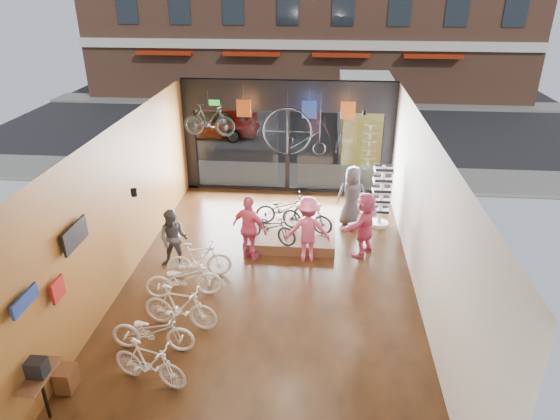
# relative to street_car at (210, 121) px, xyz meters

# --- Properties ---
(ground_plane) EXTENTS (7.00, 12.00, 0.04)m
(ground_plane) POSITION_rel_street_car_xyz_m (4.02, -12.00, -0.77)
(ground_plane) COLOR black
(ground_plane) RESTS_ON ground
(ceiling) EXTENTS (7.00, 12.00, 0.04)m
(ceiling) POSITION_rel_street_car_xyz_m (4.02, -12.00, 3.07)
(ceiling) COLOR black
(ceiling) RESTS_ON ground
(wall_left) EXTENTS (0.04, 12.00, 3.80)m
(wall_left) POSITION_rel_street_car_xyz_m (0.50, -12.00, 1.15)
(wall_left) COLOR #985823
(wall_left) RESTS_ON ground
(wall_right) EXTENTS (0.04, 12.00, 3.80)m
(wall_right) POSITION_rel_street_car_xyz_m (7.54, -12.00, 1.15)
(wall_right) COLOR beige
(wall_right) RESTS_ON ground
(storefront) EXTENTS (7.00, 0.26, 3.80)m
(storefront) POSITION_rel_street_car_xyz_m (4.02, -6.00, 1.15)
(storefront) COLOR black
(storefront) RESTS_ON ground
(exit_sign) EXTENTS (0.35, 0.06, 0.18)m
(exit_sign) POSITION_rel_street_car_xyz_m (1.62, -6.12, 2.30)
(exit_sign) COLOR #198C26
(exit_sign) RESTS_ON storefront
(street_road) EXTENTS (30.00, 18.00, 0.02)m
(street_road) POSITION_rel_street_car_xyz_m (4.02, 3.00, -0.76)
(street_road) COLOR black
(street_road) RESTS_ON ground
(sidewalk_near) EXTENTS (30.00, 2.40, 0.12)m
(sidewalk_near) POSITION_rel_street_car_xyz_m (4.02, -4.80, -0.69)
(sidewalk_near) COLOR slate
(sidewalk_near) RESTS_ON ground
(sidewalk_far) EXTENTS (30.00, 2.00, 0.12)m
(sidewalk_far) POSITION_rel_street_car_xyz_m (4.02, 7.00, -0.69)
(sidewalk_far) COLOR slate
(sidewalk_far) RESTS_ON ground
(street_car) EXTENTS (4.42, 1.78, 1.51)m
(street_car) POSITION_rel_street_car_xyz_m (0.00, 0.00, 0.00)
(street_car) COLOR gray
(street_car) RESTS_ON street_road
(box_truck) EXTENTS (2.31, 6.93, 2.73)m
(box_truck) POSITION_rel_street_car_xyz_m (7.03, -1.00, 0.61)
(box_truck) COLOR silver
(box_truck) RESTS_ON street_road
(floor_bike_1) EXTENTS (1.57, 0.82, 0.91)m
(floor_bike_1) POSITION_rel_street_car_xyz_m (2.21, -15.33, -0.30)
(floor_bike_1) COLOR silver
(floor_bike_1) RESTS_ON ground_plane
(floor_bike_2) EXTENTS (1.69, 0.60, 0.88)m
(floor_bike_2) POSITION_rel_street_car_xyz_m (1.98, -14.43, -0.31)
(floor_bike_2) COLOR silver
(floor_bike_2) RESTS_ON ground_plane
(floor_bike_3) EXTENTS (1.71, 0.72, 1.00)m
(floor_bike_3) POSITION_rel_street_car_xyz_m (2.34, -13.69, -0.25)
(floor_bike_3) COLOR silver
(floor_bike_3) RESTS_ON ground_plane
(floor_bike_4) EXTENTS (1.84, 0.97, 0.92)m
(floor_bike_4) POSITION_rel_street_car_xyz_m (2.11, -12.58, -0.29)
(floor_bike_4) COLOR silver
(floor_bike_4) RESTS_ON ground_plane
(floor_bike_5) EXTENTS (1.66, 0.78, 0.96)m
(floor_bike_5) POSITION_rel_street_car_xyz_m (2.27, -11.74, -0.27)
(floor_bike_5) COLOR silver
(floor_bike_5) RESTS_ON ground_plane
(display_platform) EXTENTS (2.40, 1.80, 0.30)m
(display_platform) POSITION_rel_street_car_xyz_m (4.43, -9.68, -0.60)
(display_platform) COLOR #51341D
(display_platform) RESTS_ON ground_plane
(display_bike_left) EXTENTS (1.72, 1.20, 0.86)m
(display_bike_left) POSITION_rel_street_car_xyz_m (3.86, -10.28, -0.02)
(display_bike_left) COLOR #1F2725
(display_bike_left) RESTS_ON display_platform
(display_bike_mid) EXTENTS (1.56, 0.90, 0.90)m
(display_bike_mid) POSITION_rel_street_car_xyz_m (4.84, -9.65, -0.00)
(display_bike_mid) COLOR #1F2725
(display_bike_mid) RESTS_ON display_platform
(display_bike_right) EXTENTS (1.72, 0.81, 0.87)m
(display_bike_right) POSITION_rel_street_car_xyz_m (4.17, -9.14, -0.02)
(display_bike_right) COLOR #1F2725
(display_bike_right) RESTS_ON display_platform
(customer_1) EXTENTS (0.77, 0.60, 1.58)m
(customer_1) POSITION_rel_street_car_xyz_m (1.54, -11.29, 0.03)
(customer_1) COLOR #3F3F44
(customer_1) RESTS_ON ground_plane
(customer_2) EXTENTS (1.13, 0.87, 1.78)m
(customer_2) POSITION_rel_street_car_xyz_m (3.40, -10.75, 0.14)
(customer_2) COLOR #CC4C72
(customer_2) RESTS_ON ground_plane
(customer_3) EXTENTS (1.22, 0.78, 1.80)m
(customer_3) POSITION_rel_street_car_xyz_m (4.90, -10.70, 0.15)
(customer_3) COLOR #CC4C72
(customer_3) RESTS_ON ground_plane
(customer_4) EXTENTS (0.94, 0.65, 1.84)m
(customer_4) POSITION_rel_street_car_xyz_m (6.12, -8.49, 0.16)
(customer_4) COLOR #3F3F44
(customer_4) RESTS_ON ground_plane
(customer_5) EXTENTS (1.33, 1.68, 1.78)m
(customer_5) POSITION_rel_street_car_xyz_m (6.37, -10.23, 0.14)
(customer_5) COLOR #CC4C72
(customer_5) RESTS_ON ground_plane
(sunglasses_rack) EXTENTS (0.63, 0.55, 1.89)m
(sunglasses_rack) POSITION_rel_street_car_xyz_m (6.97, -8.47, 0.19)
(sunglasses_rack) COLOR white
(sunglasses_rack) RESTS_ON ground_plane
(wall_merch) EXTENTS (0.40, 2.40, 2.60)m
(wall_merch) POSITION_rel_street_car_xyz_m (0.64, -15.50, 0.55)
(wall_merch) COLOR navy
(wall_merch) RESTS_ON wall_left
(penny_farthing) EXTENTS (1.86, 0.06, 1.49)m
(penny_farthing) POSITION_rel_street_car_xyz_m (4.43, -7.52, 1.75)
(penny_farthing) COLOR black
(penny_farthing) RESTS_ON ceiling
(hung_bike) EXTENTS (1.62, 0.60, 0.95)m
(hung_bike) POSITION_rel_street_car_xyz_m (1.81, -7.80, 2.17)
(hung_bike) COLOR #1F2725
(hung_bike) RESTS_ON ceiling
(jersey_left) EXTENTS (0.45, 0.03, 0.55)m
(jersey_left) POSITION_rel_street_car_xyz_m (2.70, -6.80, 2.30)
(jersey_left) COLOR #CC5919
(jersey_left) RESTS_ON ceiling
(jersey_mid) EXTENTS (0.45, 0.03, 0.55)m
(jersey_mid) POSITION_rel_street_car_xyz_m (4.74, -6.80, 2.30)
(jersey_mid) COLOR #1E3F99
(jersey_mid) RESTS_ON ceiling
(jersey_right) EXTENTS (0.45, 0.03, 0.55)m
(jersey_right) POSITION_rel_street_car_xyz_m (5.93, -6.80, 2.30)
(jersey_right) COLOR #CC5919
(jersey_right) RESTS_ON ceiling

